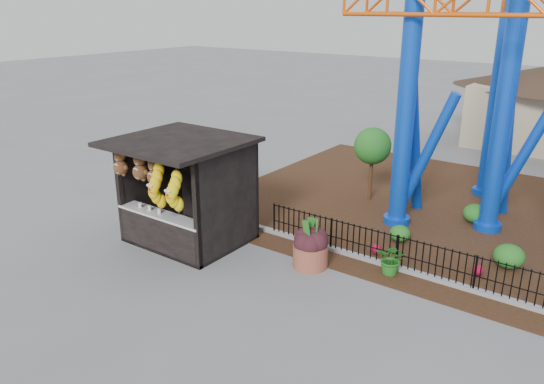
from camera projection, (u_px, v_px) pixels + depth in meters
The scene contains 9 objects.
ground at pixel (243, 284), 13.35m from camera, with size 120.00×120.00×0.00m, color slate.
mulch_bed at pixel (493, 221), 17.23m from camera, with size 18.00×12.00×0.02m, color #331E11.
curb at pixel (441, 281), 13.40m from camera, with size 18.00×0.18×0.12m, color gray.
prize_booth at pixel (181, 194), 15.20m from camera, with size 3.50×3.40×3.12m.
picket_fence at pixel (479, 275), 12.75m from camera, with size 12.20×0.06×1.00m, color black, non-canonical shape.
terracotta_planter at pixel (310, 256), 14.17m from camera, with size 0.94×0.94×0.63m, color #984C37.
planter_foliage at pixel (311, 234), 13.96m from camera, with size 0.70×0.70×0.64m, color black.
potted_plant at pixel (392, 259), 13.72m from camera, with size 0.78×0.68×0.87m, color #285017.
landscaping at pixel (517, 247), 14.75m from camera, with size 7.71×4.51×0.64m.
Camera 1 is at (7.54, -9.13, 6.63)m, focal length 35.00 mm.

